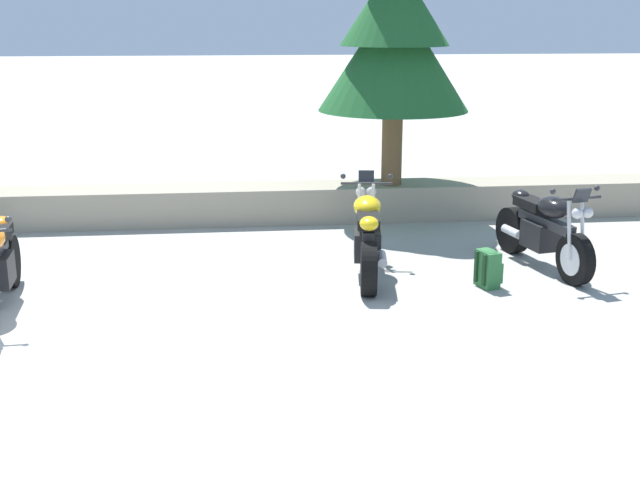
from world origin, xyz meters
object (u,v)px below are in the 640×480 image
(motorcycle_black_far_right, at_px, (544,231))
(pine_tree_mid_left, at_px, (395,34))
(rider_backpack, at_px, (488,267))
(motorcycle_yellow_centre, at_px, (367,237))

(motorcycle_black_far_right, height_order, pine_tree_mid_left, pine_tree_mid_left)
(motorcycle_black_far_right, relative_size, rider_backpack, 4.36)
(motorcycle_black_far_right, xyz_separation_m, pine_tree_mid_left, (-1.43, 2.79, 2.35))
(motorcycle_yellow_centre, bearing_deg, motorcycle_black_far_right, 1.57)
(motorcycle_yellow_centre, bearing_deg, pine_tree_mid_left, 73.66)
(motorcycle_yellow_centre, distance_m, rider_backpack, 1.50)
(pine_tree_mid_left, bearing_deg, motorcycle_yellow_centre, -106.34)
(rider_backpack, xyz_separation_m, pine_tree_mid_left, (-0.51, 3.46, 2.59))
(motorcycle_yellow_centre, height_order, pine_tree_mid_left, pine_tree_mid_left)
(motorcycle_black_far_right, distance_m, rider_backpack, 1.16)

